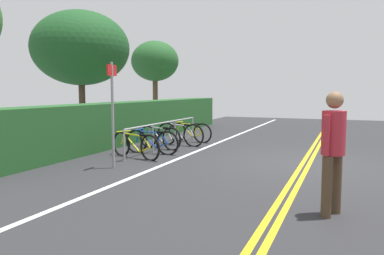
# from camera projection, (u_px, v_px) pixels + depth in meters

# --- Properties ---
(ground_plane) EXTENTS (29.45, 13.12, 0.05)m
(ground_plane) POSITION_uv_depth(u_px,v_px,m) (306.00, 164.00, 9.14)
(ground_plane) COLOR #2B2B2D
(centre_line_yellow_inner) EXTENTS (26.51, 0.10, 0.00)m
(centre_line_yellow_inner) POSITION_uv_depth(u_px,v_px,m) (310.00, 163.00, 9.11)
(centre_line_yellow_inner) COLOR gold
(centre_line_yellow_inner) RESTS_ON ground_plane
(centre_line_yellow_outer) EXTENTS (26.51, 0.10, 0.00)m
(centre_line_yellow_outer) POSITION_uv_depth(u_px,v_px,m) (303.00, 163.00, 9.17)
(centre_line_yellow_outer) COLOR gold
(centre_line_yellow_outer) RESTS_ON ground_plane
(bike_lane_stripe_white) EXTENTS (26.51, 0.12, 0.00)m
(bike_lane_stripe_white) POSITION_uv_depth(u_px,v_px,m) (188.00, 155.00, 10.30)
(bike_lane_stripe_white) COLOR white
(bike_lane_stripe_white) RESTS_ON ground_plane
(bike_rack) EXTENTS (4.48, 0.05, 0.80)m
(bike_rack) POSITION_uv_depth(u_px,v_px,m) (164.00, 129.00, 11.32)
(bike_rack) COLOR #9EA0A5
(bike_rack) RESTS_ON ground_plane
(bicycle_0) EXTENTS (0.65, 1.71, 0.70)m
(bicycle_0) POSITION_uv_depth(u_px,v_px,m) (135.00, 145.00, 9.79)
(bicycle_0) COLOR black
(bicycle_0) RESTS_ON ground_plane
(bicycle_1) EXTENTS (0.46, 1.63, 0.70)m
(bicycle_1) POSITION_uv_depth(u_px,v_px,m) (152.00, 142.00, 10.47)
(bicycle_1) COLOR black
(bicycle_1) RESTS_ON ground_plane
(bicycle_2) EXTENTS (0.58, 1.61, 0.73)m
(bicycle_2) POSITION_uv_depth(u_px,v_px,m) (160.00, 137.00, 11.36)
(bicycle_2) COLOR black
(bicycle_2) RESTS_ON ground_plane
(bicycle_3) EXTENTS (0.46, 1.72, 0.76)m
(bicycle_3) POSITION_uv_depth(u_px,v_px,m) (180.00, 134.00, 12.03)
(bicycle_3) COLOR black
(bicycle_3) RESTS_ON ground_plane
(bicycle_4) EXTENTS (0.46, 1.64, 0.70)m
(bicycle_4) POSITION_uv_depth(u_px,v_px,m) (190.00, 132.00, 12.84)
(bicycle_4) COLOR black
(bicycle_4) RESTS_ON ground_plane
(pedestrian) EXTENTS (0.45, 0.32, 1.72)m
(pedestrian) POSITION_uv_depth(u_px,v_px,m) (333.00, 145.00, 5.24)
(pedestrian) COLOR #4C3826
(pedestrian) RESTS_ON ground_plane
(sign_post_near) EXTENTS (0.36, 0.06, 2.35)m
(sign_post_near) POSITION_uv_depth(u_px,v_px,m) (112.00, 105.00, 8.42)
(sign_post_near) COLOR gray
(sign_post_near) RESTS_ON ground_plane
(hedge_backdrop) EXTENTS (13.43, 0.98, 1.34)m
(hedge_backdrop) POSITION_uv_depth(u_px,v_px,m) (136.00, 121.00, 13.39)
(hedge_backdrop) COLOR #235626
(hedge_backdrop) RESTS_ON ground_plane
(tree_mid) EXTENTS (3.30, 3.30, 4.43)m
(tree_mid) POSITION_uv_depth(u_px,v_px,m) (81.00, 48.00, 13.00)
(tree_mid) COLOR #473323
(tree_mid) RESTS_ON ground_plane
(tree_far_right) EXTENTS (2.26, 2.26, 4.08)m
(tree_far_right) POSITION_uv_depth(u_px,v_px,m) (155.00, 62.00, 18.25)
(tree_far_right) COLOR brown
(tree_far_right) RESTS_ON ground_plane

